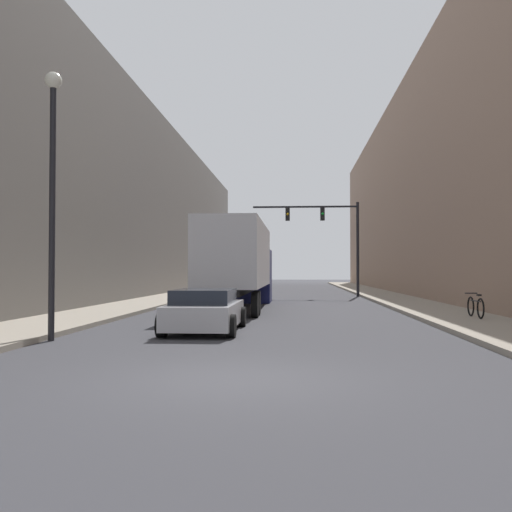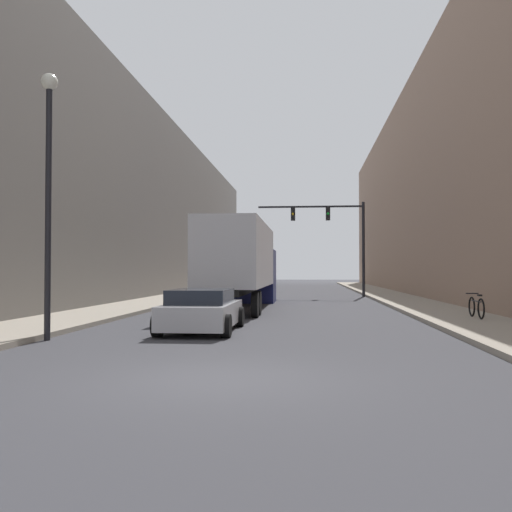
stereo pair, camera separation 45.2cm
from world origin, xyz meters
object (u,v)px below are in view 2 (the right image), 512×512
at_px(traffic_signal_gantry, 338,231).
at_px(parked_bicycle, 476,307).
at_px(semi_truck, 242,262).
at_px(sedan_car, 202,311).
at_px(street_lamp, 49,169).

distance_m(traffic_signal_gantry, parked_bicycle, 19.86).
height_order(semi_truck, sedan_car, semi_truck).
bearing_deg(sedan_car, street_lamp, -145.09).
bearing_deg(traffic_signal_gantry, parked_bicycle, -78.70).
height_order(traffic_signal_gantry, street_lamp, street_lamp).
relative_size(semi_truck, sedan_car, 3.01).
bearing_deg(sedan_car, semi_truck, 89.94).
relative_size(semi_truck, street_lamp, 1.87).
height_order(sedan_car, street_lamp, street_lamp).
bearing_deg(parked_bicycle, street_lamp, -153.49).
distance_m(semi_truck, parked_bicycle, 11.27).
bearing_deg(semi_truck, street_lamp, -105.70).
height_order(sedan_car, traffic_signal_gantry, traffic_signal_gantry).
relative_size(semi_truck, traffic_signal_gantry, 1.78).
xyz_separation_m(semi_truck, parked_bicycle, (9.01, -6.56, -1.67)).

